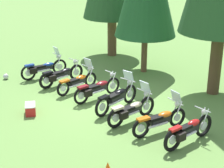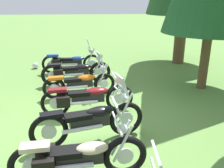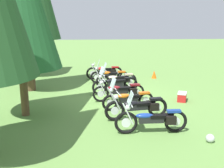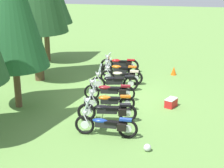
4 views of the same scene
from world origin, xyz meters
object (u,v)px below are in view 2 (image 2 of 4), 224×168
object	(u,v)px
motorcycle_4	(91,120)
motorcycle_1	(75,71)
motorcycle_0	(71,62)
motorcycle_3	(86,97)
motorcycle_5	(78,156)
motorcycle_2	(81,82)
dropped_helmet	(35,66)

from	to	relation	value
motorcycle_4	motorcycle_1	bearing A→B (deg)	83.65
motorcycle_0	motorcycle_3	bearing A→B (deg)	-79.88
motorcycle_0	motorcycle_5	size ratio (longest dim) A/B	1.05
motorcycle_1	motorcycle_2	size ratio (longest dim) A/B	1.09
motorcycle_2	dropped_helmet	distance (m)	3.84
motorcycle_1	motorcycle_2	xyz separation A→B (m)	(1.12, 0.22, -0.01)
motorcycle_3	motorcycle_1	bearing A→B (deg)	93.75
motorcycle_0	dropped_helmet	world-z (taller)	motorcycle_0
motorcycle_0	motorcycle_3	size ratio (longest dim) A/B	0.99
motorcycle_2	motorcycle_3	size ratio (longest dim) A/B	0.92
motorcycle_4	motorcycle_5	bearing A→B (deg)	-114.96
motorcycle_2	motorcycle_4	size ratio (longest dim) A/B	0.93
motorcycle_5	motorcycle_1	bearing A→B (deg)	88.59
motorcycle_0	motorcycle_4	size ratio (longest dim) A/B	1.00
motorcycle_1	motorcycle_3	xyz separation A→B (m)	(2.34, 0.41, 0.01)
motorcycle_1	motorcycle_4	distance (m)	3.65
dropped_helmet	motorcycle_2	bearing A→B (deg)	32.37
motorcycle_2	motorcycle_3	world-z (taller)	motorcycle_2
motorcycle_4	dropped_helmet	world-z (taller)	motorcycle_4
motorcycle_2	motorcycle_5	world-z (taller)	motorcycle_5
motorcycle_5	motorcycle_0	bearing A→B (deg)	90.06
motorcycle_3	motorcycle_4	size ratio (longest dim) A/B	1.01
motorcycle_0	motorcycle_1	size ratio (longest dim) A/B	0.99
motorcycle_4	dropped_helmet	bearing A→B (deg)	97.73
motorcycle_4	dropped_helmet	distance (m)	6.19
motorcycle_3	dropped_helmet	bearing A→B (deg)	110.51
motorcycle_3	dropped_helmet	size ratio (longest dim) A/B	9.22
motorcycle_3	motorcycle_4	world-z (taller)	motorcycle_4
motorcycle_1	motorcycle_2	distance (m)	1.14
motorcycle_4	motorcycle_3	bearing A→B (deg)	80.50
motorcycle_0	motorcycle_5	xyz separation A→B (m)	(6.06, 0.55, -0.00)
motorcycle_0	motorcycle_5	world-z (taller)	same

